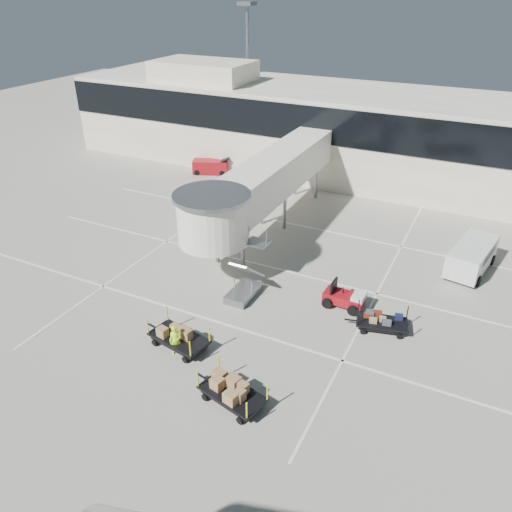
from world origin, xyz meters
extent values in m
plane|color=#AEAA9B|center=(0.00, 0.00, 0.00)|extent=(140.00, 140.00, 0.00)
cube|color=white|center=(0.00, 2.00, 0.01)|extent=(40.00, 0.15, 0.02)
cube|color=white|center=(0.00, 9.00, 0.01)|extent=(40.00, 0.15, 0.02)
cube|color=white|center=(0.00, 16.00, 0.01)|extent=(40.00, 0.15, 0.02)
cube|color=white|center=(6.00, 10.00, 0.01)|extent=(0.15, 30.00, 0.02)
cube|color=white|center=(-10.00, 10.00, 0.01)|extent=(0.15, 30.00, 0.02)
cube|color=white|center=(0.00, 30.00, 4.00)|extent=(64.00, 12.00, 8.00)
cube|color=black|center=(0.00, 23.95, 6.00)|extent=(64.00, 0.12, 3.20)
cube|color=white|center=(-18.00, 28.00, 9.00)|extent=(10.00, 6.00, 2.00)
cylinder|color=gray|center=(-16.00, 34.00, 7.50)|extent=(0.36, 0.36, 15.00)
cube|color=gray|center=(-16.00, 34.00, 15.00)|extent=(1.60, 1.60, 0.40)
cube|color=white|center=(-4.00, 15.00, 4.30)|extent=(3.00, 18.00, 2.80)
cylinder|color=white|center=(-4.00, 6.00, 4.30)|extent=(4.40, 4.40, 3.00)
cylinder|color=gray|center=(-4.00, 6.00, 5.90)|extent=(4.80, 4.80, 0.25)
cylinder|color=gray|center=(-5.00, 8.00, 1.45)|extent=(0.28, 0.28, 2.90)
cylinder|color=gray|center=(-3.00, 8.00, 1.45)|extent=(0.28, 0.28, 2.90)
cylinder|color=gray|center=(-5.00, 15.00, 1.45)|extent=(0.28, 0.28, 2.90)
cylinder|color=gray|center=(-3.00, 15.00, 1.45)|extent=(0.28, 0.28, 2.90)
cylinder|color=gray|center=(-5.00, 22.00, 1.45)|extent=(0.28, 0.28, 2.90)
cylinder|color=gray|center=(-3.00, 22.00, 1.45)|extent=(0.28, 0.28, 2.90)
cube|color=gray|center=(-1.40, 5.00, 0.25)|extent=(1.40, 2.60, 0.50)
cube|color=gray|center=(-1.40, 5.60, 1.60)|extent=(1.20, 2.60, 2.06)
cube|color=gray|center=(-1.40, 7.00, 2.85)|extent=(1.40, 1.20, 0.12)
cube|color=maroon|center=(4.50, 6.80, 0.55)|extent=(2.43, 1.22, 0.60)
cube|color=silver|center=(5.40, 6.77, 0.95)|extent=(0.73, 1.12, 0.35)
cube|color=black|center=(3.80, 6.82, 1.15)|extent=(0.15, 1.00, 0.90)
cylinder|color=black|center=(3.68, 6.17, 0.32)|extent=(0.65, 0.27, 0.64)
cylinder|color=black|center=(3.72, 7.47, 0.32)|extent=(0.65, 0.27, 0.64)
cylinder|color=black|center=(5.28, 6.12, 0.32)|extent=(0.65, 0.27, 0.64)
cylinder|color=black|center=(5.31, 7.42, 0.32)|extent=(0.65, 0.27, 0.64)
cube|color=black|center=(7.12, 5.51, 0.52)|extent=(3.07, 2.04, 0.11)
cube|color=black|center=(7.12, 5.51, 0.35)|extent=(2.75, 1.77, 0.23)
cube|color=black|center=(5.43, 5.09, 0.38)|extent=(0.66, 0.23, 0.08)
cylinder|color=black|center=(6.32, 4.66, 0.16)|extent=(0.34, 0.20, 0.32)
cylinder|color=black|center=(6.01, 5.89, 0.16)|extent=(0.34, 0.20, 0.32)
cylinder|color=black|center=(8.23, 5.13, 0.16)|extent=(0.34, 0.20, 0.32)
cylinder|color=black|center=(7.93, 6.36, 0.16)|extent=(0.34, 0.20, 0.32)
cylinder|color=black|center=(5.96, 4.57, 0.94)|extent=(0.07, 0.07, 0.84)
cylinder|color=black|center=(5.66, 5.80, 0.94)|extent=(0.07, 0.07, 0.84)
cylinder|color=black|center=(8.59, 5.22, 0.94)|extent=(0.07, 0.07, 0.84)
cylinder|color=black|center=(8.28, 6.45, 0.94)|extent=(0.07, 0.07, 0.84)
cube|color=#12173A|center=(8.09, 5.86, 0.69)|extent=(0.52, 0.38, 0.24)
cube|color=#12173A|center=(7.78, 5.93, 0.77)|extent=(0.47, 0.38, 0.39)
cube|color=#998353|center=(7.82, 5.28, 0.72)|extent=(0.47, 0.34, 0.29)
cube|color=#454448|center=(6.52, 5.25, 0.73)|extent=(0.48, 0.42, 0.32)
cube|color=#998353|center=(7.80, 5.50, 0.78)|extent=(0.52, 0.44, 0.41)
cube|color=#454448|center=(6.36, 5.28, 0.76)|extent=(0.42, 0.42, 0.37)
cube|color=maroon|center=(7.42, 5.86, 0.76)|extent=(0.41, 0.36, 0.38)
cube|color=maroon|center=(7.12, 5.18, 0.78)|extent=(0.43, 0.40, 0.41)
cube|color=#12173A|center=(6.48, 5.33, 0.75)|extent=(0.39, 0.34, 0.36)
cube|color=black|center=(2.29, -3.09, 0.58)|extent=(3.43, 2.27, 0.13)
cube|color=black|center=(2.29, -3.09, 0.39)|extent=(3.06, 1.96, 0.26)
cube|color=black|center=(0.40, -2.64, 0.42)|extent=(0.73, 0.25, 0.08)
cylinder|color=black|center=(1.05, -3.52, 0.18)|extent=(0.38, 0.23, 0.36)
cylinder|color=black|center=(1.38, -2.15, 0.18)|extent=(0.38, 0.23, 0.36)
cylinder|color=black|center=(3.19, -4.04, 0.18)|extent=(0.38, 0.23, 0.36)
cylinder|color=black|center=(3.52, -2.66, 0.18)|extent=(0.38, 0.23, 0.36)
cylinder|color=yellow|center=(0.65, -3.42, 1.05)|extent=(0.07, 0.07, 0.94)
cylinder|color=yellow|center=(0.99, -2.05, 1.05)|extent=(0.07, 0.07, 0.94)
cylinder|color=yellow|center=(3.59, -4.13, 1.05)|extent=(0.07, 0.07, 0.94)
cylinder|color=yellow|center=(3.92, -2.76, 1.05)|extent=(0.07, 0.07, 0.94)
cube|color=#9F784C|center=(1.97, -2.72, 0.87)|extent=(0.64, 0.65, 0.46)
cube|color=#9F784C|center=(1.83, -2.47, 0.85)|extent=(0.57, 0.50, 0.42)
cube|color=#9F784C|center=(2.17, -3.46, 0.90)|extent=(0.72, 0.60, 0.52)
cube|color=#9F784C|center=(2.50, -2.63, 0.83)|extent=(0.73, 0.61, 0.38)
cube|color=#9F784C|center=(2.33, -2.93, 0.85)|extent=(0.76, 0.64, 0.42)
cube|color=#9F784C|center=(1.85, -2.98, 0.84)|extent=(0.62, 0.64, 0.40)
cube|color=black|center=(-2.22, -0.81, 0.59)|extent=(3.48, 2.18, 0.13)
cube|color=black|center=(-2.22, -0.81, 0.40)|extent=(3.12, 1.88, 0.27)
cube|color=black|center=(-4.19, -0.45, 0.43)|extent=(0.76, 0.22, 0.09)
cylinder|color=black|center=(-3.47, -1.32, 0.18)|extent=(0.39, 0.22, 0.37)
cylinder|color=black|center=(-3.21, 0.11, 0.18)|extent=(0.39, 0.22, 0.37)
cylinder|color=black|center=(-1.24, -1.73, 0.18)|extent=(0.39, 0.22, 0.37)
cylinder|color=black|center=(-0.98, -0.29, 0.18)|extent=(0.39, 0.22, 0.37)
cylinder|color=yellow|center=(-3.89, -1.24, 1.08)|extent=(0.08, 0.08, 0.97)
cylinder|color=yellow|center=(-3.62, 0.19, 1.08)|extent=(0.08, 0.08, 0.97)
cylinder|color=yellow|center=(-0.82, -1.81, 1.08)|extent=(0.08, 0.08, 0.97)
cylinder|color=yellow|center=(-0.56, -0.37, 1.08)|extent=(0.08, 0.08, 0.97)
cube|color=#9F784C|center=(-2.65, -1.01, 0.92)|extent=(0.73, 0.55, 0.53)
cube|color=#9F784C|center=(-3.09, -0.44, 0.87)|extent=(0.69, 0.56, 0.43)
cube|color=#9F784C|center=(-2.11, -0.96, 0.91)|extent=(0.65, 0.64, 0.50)
cube|color=#9F784C|center=(-1.41, -1.39, 0.85)|extent=(0.75, 0.65, 0.38)
imported|color=#BEFF1A|center=(-2.04, -1.35, 0.87)|extent=(0.76, 0.70, 1.75)
cube|color=silver|center=(10.82, 14.65, 1.11)|extent=(2.96, 5.39, 1.65)
cube|color=silver|center=(11.24, 16.90, 0.80)|extent=(2.04, 0.93, 0.96)
cube|color=black|center=(10.86, 14.86, 1.54)|extent=(2.64, 3.51, 0.66)
cylinder|color=black|center=(9.52, 13.17, 0.36)|extent=(0.38, 0.76, 0.72)
cylinder|color=black|center=(11.50, 12.80, 0.36)|extent=(0.38, 0.76, 0.72)
cylinder|color=black|center=(10.14, 16.51, 0.36)|extent=(0.38, 0.76, 0.72)
cylinder|color=black|center=(12.12, 16.14, 0.36)|extent=(0.38, 0.76, 0.72)
cube|color=maroon|center=(-14.77, 23.32, 0.68)|extent=(3.76, 2.66, 1.37)
cube|color=black|center=(-13.34, 23.91, 1.55)|extent=(1.29, 1.51, 0.48)
cylinder|color=black|center=(-15.71, 22.25, 0.27)|extent=(0.59, 0.42, 0.55)
cylinder|color=black|center=(-16.20, 23.43, 0.27)|extent=(0.59, 0.42, 0.55)
cylinder|color=black|center=(-13.35, 23.22, 0.27)|extent=(0.59, 0.42, 0.55)
cylinder|color=black|center=(-13.83, 24.40, 0.27)|extent=(0.59, 0.42, 0.55)
camera|label=1|loc=(10.85, -17.82, 17.39)|focal=35.00mm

